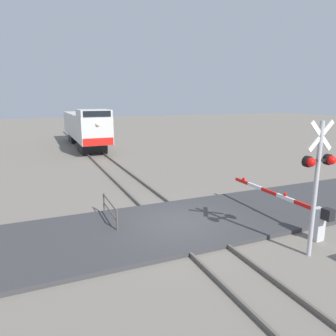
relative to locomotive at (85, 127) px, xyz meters
name	(u,v)px	position (x,y,z in m)	size (l,w,h in m)	color
ground_plane	(178,225)	(0.00, -23.07, -2.09)	(160.00, 160.00, 0.00)	slate
rail_track_left	(162,226)	(-0.72, -23.07, -2.01)	(0.08, 80.00, 0.15)	#59544C
rail_track_right	(194,221)	(0.72, -23.07, -2.01)	(0.08, 80.00, 0.15)	#59544C
road_surface	(178,223)	(0.00, -23.07, -2.01)	(36.00, 4.93, 0.16)	#38383A
locomotive	(85,127)	(0.00, 0.00, 0.00)	(2.71, 14.94, 4.06)	black
crossing_signal	(318,173)	(2.84, -26.99, 0.65)	(1.18, 0.33, 4.36)	#ADADB2
crossing_gate	(304,213)	(4.01, -25.58, -1.28)	(0.36, 5.48, 1.30)	silver
guard_railing	(110,209)	(-2.45, -21.79, -1.47)	(0.08, 2.34, 0.95)	#4C4742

